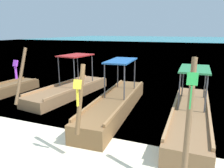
% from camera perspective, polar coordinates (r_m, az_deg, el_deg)
% --- Properties ---
extents(ground, '(120.00, 120.00, 0.00)m').
position_cam_1_polar(ground, '(6.02, -13.51, -19.16)').
color(ground, beige).
extents(sea_water, '(120.00, 120.00, 0.00)m').
position_cam_1_polar(sea_water, '(65.83, 19.16, 10.40)').
color(sea_water, teal).
rests_on(sea_water, ground).
extents(longtail_boat_violet_ribbon, '(2.03, 5.82, 2.62)m').
position_cam_1_polar(longtail_boat_violet_ribbon, '(11.18, -11.32, -1.47)').
color(longtail_boat_violet_ribbon, olive).
rests_on(longtail_boat_violet_ribbon, ground).
extents(longtail_boat_yellow_ribbon, '(1.45, 6.34, 2.41)m').
position_cam_1_polar(longtail_boat_yellow_ribbon, '(8.74, 0.91, -5.23)').
color(longtail_boat_yellow_ribbon, brown).
rests_on(longtail_boat_yellow_ribbon, ground).
extents(longtail_boat_green_ribbon, '(1.24, 6.60, 2.72)m').
position_cam_1_polar(longtail_boat_green_ribbon, '(8.19, 20.04, -7.69)').
color(longtail_boat_green_ribbon, olive).
rests_on(longtail_boat_green_ribbon, ground).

